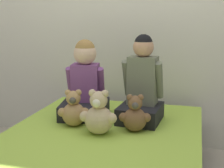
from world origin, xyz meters
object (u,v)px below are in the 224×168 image
(teddy_bear_held_by_right_child, at_px, (135,116))
(teddy_bear_between_children, at_px, (99,115))
(child_on_left, at_px, (85,85))
(child_on_right, at_px, (142,87))
(teddy_bear_held_by_left_child, at_px, (74,111))

(teddy_bear_held_by_right_child, xyz_separation_m, teddy_bear_between_children, (-0.22, -0.11, 0.02))
(child_on_left, height_order, teddy_bear_held_by_right_child, child_on_left)
(child_on_right, height_order, teddy_bear_between_children, child_on_right)
(teddy_bear_held_by_right_child, bearing_deg, child_on_left, 138.93)
(child_on_right, relative_size, teddy_bear_held_by_right_child, 2.49)
(teddy_bear_held_by_left_child, xyz_separation_m, teddy_bear_held_by_right_child, (0.44, 0.01, -0.00))
(child_on_right, bearing_deg, teddy_bear_held_by_right_child, -86.33)
(teddy_bear_held_by_right_child, bearing_deg, teddy_bear_held_by_left_child, 169.27)
(teddy_bear_held_by_left_child, bearing_deg, teddy_bear_between_children, -41.60)
(teddy_bear_between_children, bearing_deg, teddy_bear_held_by_left_child, 153.01)
(teddy_bear_between_children, bearing_deg, child_on_right, 55.84)
(child_on_right, height_order, teddy_bear_held_by_right_child, child_on_right)
(teddy_bear_held_by_left_child, height_order, teddy_bear_held_by_right_child, teddy_bear_held_by_left_child)
(child_on_left, relative_size, teddy_bear_between_children, 1.97)
(child_on_right, xyz_separation_m, teddy_bear_between_children, (-0.22, -0.36, -0.13))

